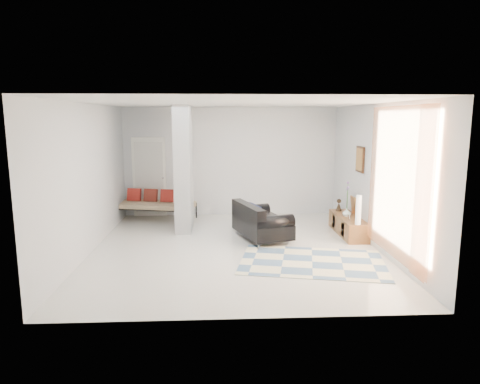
{
  "coord_description": "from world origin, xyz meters",
  "views": [
    {
      "loc": [
        -0.31,
        -8.08,
        2.53
      ],
      "look_at": [
        0.13,
        0.6,
        1.02
      ],
      "focal_mm": 32.0,
      "sensor_mm": 36.0,
      "label": 1
    }
  ],
  "objects": [
    {
      "name": "hallway_door",
      "position": [
        -2.1,
        2.96,
        1.02
      ],
      "size": [
        0.85,
        0.06,
        2.04
      ],
      "primitive_type": "cube",
      "color": "white",
      "rests_on": "floor"
    },
    {
      "name": "partition_column",
      "position": [
        -1.1,
        1.6,
        1.4
      ],
      "size": [
        0.35,
        1.2,
        2.8
      ],
      "primitive_type": "cube",
      "color": "#9A9DA0",
      "rests_on": "floor"
    },
    {
      "name": "floor",
      "position": [
        0.0,
        0.0,
        0.0
      ],
      "size": [
        6.0,
        6.0,
        0.0
      ],
      "primitive_type": "plane",
      "color": "silver",
      "rests_on": "ground"
    },
    {
      "name": "curtain",
      "position": [
        2.67,
        -1.15,
        1.45
      ],
      "size": [
        0.0,
        2.55,
        2.55
      ],
      "primitive_type": "plane",
      "rotation": [
        1.57,
        0.0,
        1.57
      ],
      "color": "orange",
      "rests_on": "wall_right"
    },
    {
      "name": "area_rug",
      "position": [
        1.34,
        -0.9,
        0.01
      ],
      "size": [
        2.8,
        2.15,
        0.01
      ],
      "primitive_type": "cube",
      "rotation": [
        0.0,
        0.0,
        -0.2
      ],
      "color": "beige",
      "rests_on": "floor"
    },
    {
      "name": "media_console",
      "position": [
        2.52,
        0.9,
        0.21
      ],
      "size": [
        0.45,
        1.6,
        0.8
      ],
      "color": "brown",
      "rests_on": "floor"
    },
    {
      "name": "ceiling",
      "position": [
        0.0,
        0.0,
        2.8
      ],
      "size": [
        6.0,
        6.0,
        0.0
      ],
      "primitive_type": "plane",
      "rotation": [
        3.14,
        0.0,
        0.0
      ],
      "color": "white",
      "rests_on": "wall_back"
    },
    {
      "name": "wall_left",
      "position": [
        -2.75,
        0.0,
        1.4
      ],
      "size": [
        0.0,
        6.0,
        6.0
      ],
      "primitive_type": "plane",
      "rotation": [
        1.57,
        0.0,
        1.57
      ],
      "color": "silver",
      "rests_on": "ground"
    },
    {
      "name": "daybed",
      "position": [
        -1.92,
        2.48,
        0.41
      ],
      "size": [
        2.06,
        1.22,
        0.77
      ],
      "rotation": [
        0.0,
        0.0,
        -0.22
      ],
      "color": "black",
      "rests_on": "floor"
    },
    {
      "name": "loveseat",
      "position": [
        0.54,
        0.64,
        0.36
      ],
      "size": [
        1.25,
        1.63,
        0.76
      ],
      "rotation": [
        0.0,
        0.0,
        0.32
      ],
      "color": "silver",
      "rests_on": "floor"
    },
    {
      "name": "vase",
      "position": [
        2.47,
        0.88,
        0.49
      ],
      "size": [
        0.21,
        0.21,
        0.19
      ],
      "primitive_type": "imported",
      "rotation": [
        0.0,
        0.0,
        -0.16
      ],
      "color": "white",
      "rests_on": "media_console"
    },
    {
      "name": "wall_right",
      "position": [
        2.75,
        0.0,
        1.4
      ],
      "size": [
        0.0,
        6.0,
        6.0
      ],
      "primitive_type": "plane",
      "rotation": [
        1.57,
        0.0,
        -1.57
      ],
      "color": "silver",
      "rests_on": "ground"
    },
    {
      "name": "wall_art",
      "position": [
        2.72,
        0.9,
        1.65
      ],
      "size": [
        0.04,
        0.45,
        0.55
      ],
      "primitive_type": "cube",
      "color": "#361D0E",
      "rests_on": "wall_right"
    },
    {
      "name": "bronze_figurine",
      "position": [
        2.47,
        1.5,
        0.54
      ],
      "size": [
        0.15,
        0.15,
        0.27
      ],
      "primitive_type": null,
      "rotation": [
        0.0,
        0.0,
        0.15
      ],
      "color": "black",
      "rests_on": "media_console"
    },
    {
      "name": "wall_front",
      "position": [
        0.0,
        -3.0,
        1.4
      ],
      "size": [
        6.0,
        0.0,
        6.0
      ],
      "primitive_type": "plane",
      "rotation": [
        -1.57,
        0.0,
        0.0
      ],
      "color": "silver",
      "rests_on": "ground"
    },
    {
      "name": "cylinder_lamp",
      "position": [
        2.5,
        0.21,
        0.7
      ],
      "size": [
        0.11,
        0.11,
        0.59
      ],
      "primitive_type": "cylinder",
      "color": "white",
      "rests_on": "media_console"
    },
    {
      "name": "wall_back",
      "position": [
        0.0,
        3.0,
        1.4
      ],
      "size": [
        6.0,
        0.0,
        6.0
      ],
      "primitive_type": "plane",
      "rotation": [
        1.57,
        0.0,
        0.0
      ],
      "color": "silver",
      "rests_on": "ground"
    }
  ]
}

